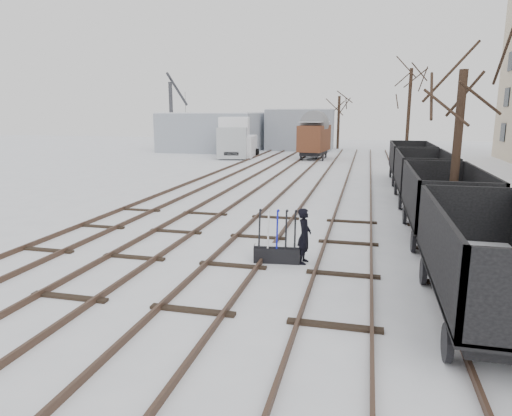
{
  "coord_description": "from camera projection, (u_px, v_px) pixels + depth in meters",
  "views": [
    {
      "loc": [
        3.48,
        -11.48,
        4.19
      ],
      "look_at": [
        0.12,
        2.22,
        1.2
      ],
      "focal_mm": 32.0,
      "sensor_mm": 36.0,
      "label": 1
    }
  ],
  "objects": [
    {
      "name": "ground_frame",
      "position": [
        277.0,
        252.0,
        12.9
      ],
      "size": [
        1.34,
        0.56,
        1.49
      ],
      "rotation": [
        0.0,
        0.0,
        0.11
      ],
      "color": "black",
      "rests_on": "ground"
    },
    {
      "name": "shed_right",
      "position": [
        301.0,
        129.0,
        51.06
      ],
      "size": [
        7.0,
        6.0,
        4.5
      ],
      "color": "#9198A3",
      "rests_on": "ground"
    },
    {
      "name": "freight_wagon_d",
      "position": [
        410.0,
        168.0,
        27.38
      ],
      "size": [
        2.29,
        5.73,
        2.34
      ],
      "color": "black",
      "rests_on": "ground"
    },
    {
      "name": "ground",
      "position": [
        233.0,
        266.0,
        12.58
      ],
      "size": [
        120.0,
        120.0,
        0.0
      ],
      "primitive_type": "plane",
      "color": "white",
      "rests_on": "ground"
    },
    {
      "name": "freight_wagon_a",
      "position": [
        491.0,
        279.0,
        9.13
      ],
      "size": [
        2.29,
        5.73,
        2.34
      ],
      "color": "black",
      "rests_on": "ground"
    },
    {
      "name": "tree_near",
      "position": [
        457.0,
        152.0,
        15.98
      ],
      "size": [
        0.3,
        0.3,
        5.59
      ],
      "primitive_type": "cylinder",
      "color": "black",
      "rests_on": "ground"
    },
    {
      "name": "tree_far_right",
      "position": [
        409.0,
        114.0,
        40.98
      ],
      "size": [
        0.3,
        0.3,
        7.95
      ],
      "primitive_type": "cylinder",
      "color": "black",
      "rests_on": "ground"
    },
    {
      "name": "tree_far_left",
      "position": [
        338.0,
        123.0,
        51.82
      ],
      "size": [
        0.3,
        0.3,
        5.91
      ],
      "primitive_type": "cylinder",
      "color": "black",
      "rests_on": "ground"
    },
    {
      "name": "crane",
      "position": [
        173.0,
        131.0,
        48.85
      ],
      "size": [
        1.71,
        4.78,
        8.17
      ],
      "rotation": [
        0.0,
        0.0,
        -0.05
      ],
      "color": "#313236",
      "rests_on": "ground"
    },
    {
      "name": "freight_wagon_b",
      "position": [
        443.0,
        212.0,
        15.21
      ],
      "size": [
        2.29,
        5.73,
        2.34
      ],
      "color": "black",
      "rests_on": "ground"
    },
    {
      "name": "box_van_wagon",
      "position": [
        314.0,
        137.0,
        40.68
      ],
      "size": [
        2.82,
        4.6,
        3.32
      ],
      "rotation": [
        0.0,
        0.0,
        -0.12
      ],
      "color": "black",
      "rests_on": "ground"
    },
    {
      "name": "worker",
      "position": [
        304.0,
        236.0,
        12.72
      ],
      "size": [
        0.41,
        0.6,
        1.57
      ],
      "primitive_type": "imported",
      "rotation": [
        0.0,
        0.0,
        1.51
      ],
      "color": "black",
      "rests_on": "ground"
    },
    {
      "name": "freight_wagon_c",
      "position": [
        422.0,
        184.0,
        21.29
      ],
      "size": [
        2.29,
        5.73,
        2.34
      ],
      "color": "black",
      "rests_on": "ground"
    },
    {
      "name": "panel_van",
      "position": [
        244.0,
        146.0,
        42.49
      ],
      "size": [
        2.46,
        4.7,
        1.99
      ],
      "rotation": [
        0.0,
        0.0,
        0.12
      ],
      "color": "white",
      "rests_on": "ground"
    },
    {
      "name": "lorry",
      "position": [
        235.0,
        136.0,
        43.34
      ],
      "size": [
        3.79,
        8.46,
        3.7
      ],
      "rotation": [
        0.0,
        0.0,
        0.21
      ],
      "color": "black",
      "rests_on": "ground"
    },
    {
      "name": "tracks",
      "position": [
        302.0,
        186.0,
        25.56
      ],
      "size": [
        13.9,
        52.0,
        0.16
      ],
      "color": "black",
      "rests_on": "ground"
    },
    {
      "name": "shed_left",
      "position": [
        213.0,
        132.0,
        49.39
      ],
      "size": [
        10.0,
        8.0,
        4.1
      ],
      "color": "#9198A3",
      "rests_on": "ground"
    }
  ]
}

